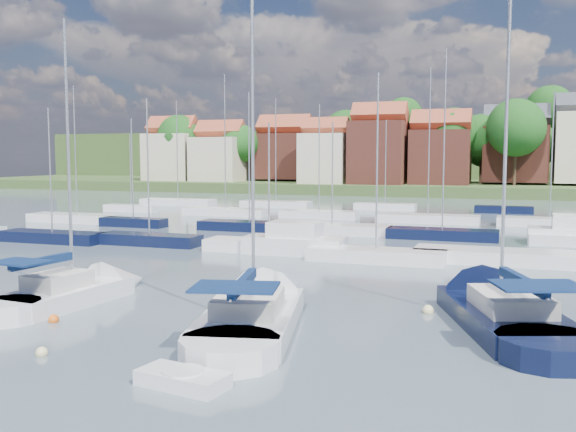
% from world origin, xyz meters
% --- Properties ---
extents(ground, '(260.00, 260.00, 0.00)m').
position_xyz_m(ground, '(0.00, 40.00, 0.00)').
color(ground, '#4E616B').
rests_on(ground, ground).
extents(sailboat_left, '(3.66, 10.42, 13.94)m').
position_xyz_m(sailboat_left, '(-10.28, 3.45, 0.36)').
color(sailboat_left, silver).
rests_on(sailboat_left, ground).
extents(sailboat_centre, '(6.11, 13.20, 17.29)m').
position_xyz_m(sailboat_centre, '(-1.13, 2.88, 0.35)').
color(sailboat_centre, silver).
rests_on(sailboat_centre, ground).
extents(sailboat_navy, '(7.62, 13.53, 18.10)m').
position_xyz_m(sailboat_navy, '(8.00, 6.52, 0.35)').
color(sailboat_navy, black).
rests_on(sailboat_navy, ground).
extents(tender, '(2.89, 1.69, 0.59)m').
position_xyz_m(tender, '(-0.30, -5.14, 0.23)').
color(tender, silver).
rests_on(tender, ground).
extents(buoy_b, '(0.41, 0.41, 0.41)m').
position_xyz_m(buoy_b, '(-6.26, -4.11, 0.00)').
color(buoy_b, beige).
rests_on(buoy_b, ground).
extents(buoy_c, '(0.44, 0.44, 0.44)m').
position_xyz_m(buoy_c, '(-8.83, -0.36, 0.00)').
color(buoy_c, '#D85914').
rests_on(buoy_c, ground).
extents(buoy_d, '(0.53, 0.53, 0.53)m').
position_xyz_m(buoy_d, '(-0.23, -2.17, 0.00)').
color(buoy_d, beige).
rests_on(buoy_d, ground).
extents(buoy_e, '(0.50, 0.50, 0.50)m').
position_xyz_m(buoy_e, '(5.42, 6.26, 0.00)').
color(buoy_e, beige).
rests_on(buoy_e, ground).
extents(marina_field, '(79.62, 41.41, 15.93)m').
position_xyz_m(marina_field, '(1.91, 35.15, 0.43)').
color(marina_field, silver).
rests_on(marina_field, ground).
extents(far_shore_town, '(212.46, 90.00, 22.27)m').
position_xyz_m(far_shore_town, '(2.23, 132.67, 4.61)').
color(far_shore_town, '#394B25').
rests_on(far_shore_town, ground).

